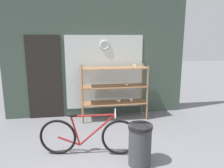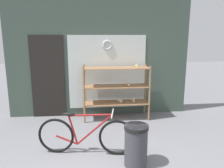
{
  "view_description": "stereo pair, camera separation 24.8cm",
  "coord_description": "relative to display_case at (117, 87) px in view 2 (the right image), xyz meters",
  "views": [
    {
      "loc": [
        -0.5,
        -2.86,
        2.04
      ],
      "look_at": [
        0.2,
        1.49,
        1.1
      ],
      "focal_mm": 35.0,
      "sensor_mm": 36.0,
      "label": 1
    },
    {
      "loc": [
        -0.25,
        -2.9,
        2.04
      ],
      "look_at": [
        0.2,
        1.49,
        1.1
      ],
      "focal_mm": 35.0,
      "sensor_mm": 36.0,
      "label": 2
    }
  ],
  "objects": [
    {
      "name": "trash_bin",
      "position": [
        0.04,
        -2.13,
        -0.45
      ],
      "size": [
        0.39,
        0.39,
        0.69
      ],
      "color": "#38383D",
      "rests_on": "ground_plane"
    },
    {
      "name": "display_case",
      "position": [
        0.0,
        0.0,
        0.0
      ],
      "size": [
        1.64,
        0.49,
        1.38
      ],
      "color": "#8E6642",
      "rests_on": "ground_plane"
    },
    {
      "name": "bicycle",
      "position": [
        -0.76,
        -1.69,
        -0.47
      ],
      "size": [
        1.72,
        0.48,
        0.78
      ],
      "rotation": [
        0.0,
        0.0,
        -0.17
      ],
      "color": "black",
      "rests_on": "ground_plane"
    },
    {
      "name": "storefront_facade",
      "position": [
        -0.45,
        0.38,
        1.07
      ],
      "size": [
        4.69,
        0.13,
        3.9
      ],
      "color": "#3D4C42",
      "rests_on": "ground_plane"
    }
  ]
}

